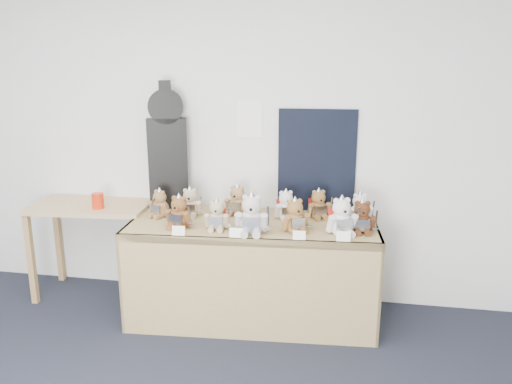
% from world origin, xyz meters
% --- Properties ---
extents(room_shell, '(6.00, 6.00, 6.00)m').
position_xyz_m(room_shell, '(0.70, 2.49, 1.55)').
color(room_shell, silver).
rests_on(room_shell, floor).
extents(display_table, '(1.98, 0.94, 0.80)m').
position_xyz_m(display_table, '(0.81, 2.00, 0.63)').
color(display_table, '#987C4D').
rests_on(display_table, floor).
extents(side_table, '(1.03, 0.62, 0.83)m').
position_xyz_m(side_table, '(-0.64, 2.23, 0.70)').
color(side_table, tan).
rests_on(side_table, floor).
extents(guitar_case, '(0.34, 0.19, 1.07)m').
position_xyz_m(guitar_case, '(0.03, 2.34, 1.32)').
color(guitar_case, black).
rests_on(guitar_case, display_table).
extents(navy_board, '(0.64, 0.04, 0.85)m').
position_xyz_m(navy_board, '(1.26, 2.47, 1.22)').
color(navy_board, black).
rests_on(navy_board, display_table).
extents(red_cup, '(0.10, 0.10, 0.13)m').
position_xyz_m(red_cup, '(-0.51, 2.11, 0.90)').
color(red_cup, red).
rests_on(red_cup, side_table).
extents(teddy_front_far_left, '(0.23, 0.20, 0.28)m').
position_xyz_m(teddy_front_far_left, '(0.28, 1.84, 0.91)').
color(teddy_front_far_left, brown).
rests_on(teddy_front_far_left, display_table).
extents(teddy_front_left, '(0.21, 0.18, 0.26)m').
position_xyz_m(teddy_front_left, '(0.57, 1.85, 0.90)').
color(teddy_front_left, tan).
rests_on(teddy_front_left, display_table).
extents(teddy_front_centre, '(0.28, 0.23, 0.33)m').
position_xyz_m(teddy_front_centre, '(0.84, 1.80, 0.93)').
color(teddy_front_centre, beige).
rests_on(teddy_front_centre, display_table).
extents(teddy_front_right, '(0.23, 0.23, 0.28)m').
position_xyz_m(teddy_front_right, '(1.15, 1.90, 0.91)').
color(teddy_front_right, olive).
rests_on(teddy_front_right, display_table).
extents(teddy_front_far_right, '(0.26, 0.24, 0.31)m').
position_xyz_m(teddy_front_far_right, '(1.48, 1.91, 0.92)').
color(teddy_front_far_right, white).
rests_on(teddy_front_far_right, display_table).
extents(teddy_front_end, '(0.22, 0.19, 0.27)m').
position_xyz_m(teddy_front_end, '(1.63, 1.97, 0.91)').
color(teddy_front_end, '#4E2D1A').
rests_on(teddy_front_end, display_table).
extents(teddy_back_left, '(0.22, 0.18, 0.26)m').
position_xyz_m(teddy_back_left, '(0.27, 2.15, 0.90)').
color(teddy_back_left, beige).
rests_on(teddy_back_left, display_table).
extents(teddy_back_centre_left, '(0.22, 0.20, 0.27)m').
position_xyz_m(teddy_back_centre_left, '(0.64, 2.25, 0.91)').
color(teddy_back_centre_left, '#9F7B4F').
rests_on(teddy_back_centre_left, display_table).
extents(teddy_back_centre_right, '(0.22, 0.21, 0.26)m').
position_xyz_m(teddy_back_centre_right, '(1.05, 2.20, 0.91)').
color(teddy_back_centre_right, silver).
rests_on(teddy_back_centre_right, display_table).
extents(teddy_back_right, '(0.22, 0.21, 0.26)m').
position_xyz_m(teddy_back_right, '(1.30, 2.27, 0.90)').
color(teddy_back_right, olive).
rests_on(teddy_back_right, display_table).
extents(teddy_back_end, '(0.22, 0.21, 0.27)m').
position_xyz_m(teddy_back_end, '(1.62, 2.21, 0.91)').
color(teddy_back_end, white).
rests_on(teddy_back_end, display_table).
extents(teddy_back_far_left, '(0.20, 0.20, 0.25)m').
position_xyz_m(teddy_back_far_left, '(0.04, 2.08, 0.90)').
color(teddy_back_far_left, olive).
rests_on(teddy_back_far_left, display_table).
extents(entry_card_a, '(0.10, 0.03, 0.07)m').
position_xyz_m(entry_card_a, '(0.34, 1.66, 0.84)').
color(entry_card_a, white).
rests_on(entry_card_a, display_table).
extents(entry_card_b, '(0.10, 0.03, 0.07)m').
position_xyz_m(entry_card_b, '(0.75, 1.69, 0.84)').
color(entry_card_b, white).
rests_on(entry_card_b, display_table).
extents(entry_card_c, '(0.09, 0.03, 0.06)m').
position_xyz_m(entry_card_c, '(1.20, 1.72, 0.84)').
color(entry_card_c, white).
rests_on(entry_card_c, display_table).
extents(entry_card_d, '(0.10, 0.03, 0.07)m').
position_xyz_m(entry_card_d, '(1.50, 1.74, 0.84)').
color(entry_card_d, white).
rests_on(entry_card_d, display_table).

